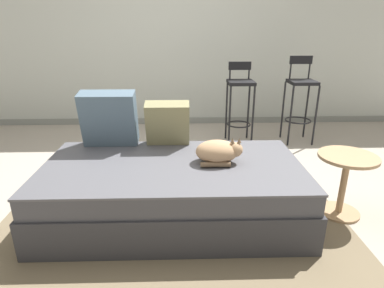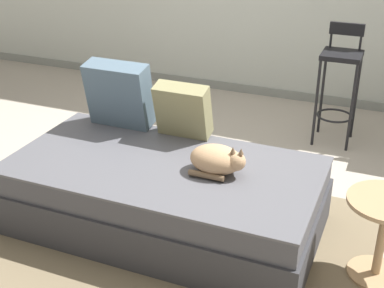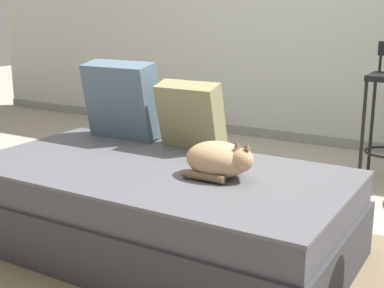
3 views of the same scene
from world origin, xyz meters
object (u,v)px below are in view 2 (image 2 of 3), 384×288
(throw_pillow_corner, at_px, (119,94))
(cat, at_px, (218,160))
(couch, at_px, (165,194))
(throw_pillow_middle, at_px, (183,110))
(bar_stool_near_window, at_px, (340,74))
(side_table, at_px, (384,227))

(throw_pillow_corner, xyz_separation_m, cat, (0.88, -0.40, -0.15))
(couch, xyz_separation_m, throw_pillow_middle, (-0.05, 0.42, 0.42))
(couch, bearing_deg, cat, 3.79)
(cat, distance_m, bar_stool_near_window, 1.77)
(throw_pillow_corner, bearing_deg, throw_pillow_middle, -0.36)
(throw_pillow_middle, bearing_deg, couch, -83.68)
(side_table, bearing_deg, throw_pillow_middle, 162.77)
(cat, relative_size, bar_stool_near_window, 0.35)
(throw_pillow_corner, height_order, throw_pillow_middle, throw_pillow_corner)
(throw_pillow_middle, distance_m, cat, 0.57)
(throw_pillow_middle, relative_size, bar_stool_near_window, 0.39)
(couch, relative_size, throw_pillow_middle, 5.06)
(cat, bearing_deg, bar_stool_near_window, 74.93)
(throw_pillow_middle, bearing_deg, cat, -45.15)
(cat, bearing_deg, side_table, -1.83)
(couch, distance_m, cat, 0.46)
(side_table, bearing_deg, couch, 179.64)
(couch, xyz_separation_m, side_table, (1.33, -0.01, 0.10))
(cat, relative_size, side_table, 0.70)
(couch, height_order, throw_pillow_middle, throw_pillow_middle)
(bar_stool_near_window, bearing_deg, side_table, -73.32)
(throw_pillow_middle, xyz_separation_m, cat, (0.39, -0.40, -0.11))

